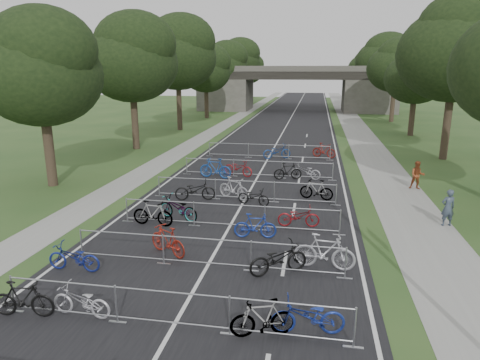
# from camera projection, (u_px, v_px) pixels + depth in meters

# --- Properties ---
(road) EXTENTS (11.00, 140.00, 0.01)m
(road) POSITION_uv_depth(u_px,v_px,m) (289.00, 121.00, 55.39)
(road) COLOR black
(road) RESTS_ON ground
(sidewalk_right) EXTENTS (3.00, 140.00, 0.01)m
(sidewalk_right) POSITION_uv_depth(u_px,v_px,m) (352.00, 123.00, 54.04)
(sidewalk_right) COLOR gray
(sidewalk_right) RESTS_ON ground
(sidewalk_left) EXTENTS (2.00, 140.00, 0.01)m
(sidewalk_left) POSITION_uv_depth(u_px,v_px,m) (232.00, 120.00, 56.67)
(sidewalk_left) COLOR gray
(sidewalk_left) RESTS_ON ground
(lane_markings) EXTENTS (0.12, 140.00, 0.00)m
(lane_markings) POSITION_uv_depth(u_px,v_px,m) (289.00, 121.00, 55.40)
(lane_markings) COLOR silver
(lane_markings) RESTS_ON ground
(overpass_bridge) EXTENTS (31.00, 8.00, 7.05)m
(overpass_bridge) POSITION_uv_depth(u_px,v_px,m) (296.00, 89.00, 68.80)
(overpass_bridge) COLOR #494841
(overpass_bridge) RESTS_ON ground
(tree_left_0) EXTENTS (6.72, 6.72, 10.25)m
(tree_left_0) POSITION_uv_depth(u_px,v_px,m) (41.00, 71.00, 23.23)
(tree_left_0) COLOR #33261C
(tree_left_0) RESTS_ON ground
(tree_left_1) EXTENTS (7.56, 7.56, 11.53)m
(tree_left_1) POSITION_uv_depth(u_px,v_px,m) (132.00, 60.00, 34.46)
(tree_left_1) COLOR #33261C
(tree_left_1) RESTS_ON ground
(tree_right_1) EXTENTS (8.18, 8.18, 12.47)m
(tree_right_1) POSITION_uv_depth(u_px,v_px,m) (458.00, 50.00, 30.15)
(tree_right_1) COLOR #33261C
(tree_right_1) RESTS_ON ground
(tree_left_2) EXTENTS (8.40, 8.40, 12.81)m
(tree_left_2) POSITION_uv_depth(u_px,v_px,m) (178.00, 54.00, 45.68)
(tree_left_2) COLOR #33261C
(tree_left_2) RESTS_ON ground
(tree_right_2) EXTENTS (6.16, 6.16, 9.39)m
(tree_right_2) POSITION_uv_depth(u_px,v_px,m) (417.00, 76.00, 42.08)
(tree_right_2) COLOR #33261C
(tree_right_2) RESTS_ON ground
(tree_left_3) EXTENTS (6.72, 6.72, 10.25)m
(tree_left_3) POSITION_uv_depth(u_px,v_px,m) (206.00, 70.00, 57.53)
(tree_left_3) COLOR #33261C
(tree_left_3) RESTS_ON ground
(tree_right_3) EXTENTS (7.17, 7.17, 10.93)m
(tree_right_3) POSITION_uv_depth(u_px,v_px,m) (397.00, 66.00, 53.27)
(tree_right_3) COLOR #33261C
(tree_right_3) RESTS_ON ground
(tree_left_4) EXTENTS (7.56, 7.56, 11.53)m
(tree_left_4) POSITION_uv_depth(u_px,v_px,m) (225.00, 64.00, 68.76)
(tree_left_4) COLOR #33261C
(tree_left_4) RESTS_ON ground
(tree_right_4) EXTENTS (8.18, 8.18, 12.47)m
(tree_right_4) POSITION_uv_depth(u_px,v_px,m) (384.00, 60.00, 64.45)
(tree_right_4) COLOR #33261C
(tree_right_4) RESTS_ON ground
(tree_left_5) EXTENTS (8.40, 8.40, 12.81)m
(tree_left_5) POSITION_uv_depth(u_px,v_px,m) (238.00, 61.00, 79.99)
(tree_left_5) COLOR #33261C
(tree_left_5) RESTS_ON ground
(tree_right_5) EXTENTS (6.16, 6.16, 9.39)m
(tree_right_5) POSITION_uv_depth(u_px,v_px,m) (373.00, 73.00, 76.38)
(tree_right_5) COLOR #33261C
(tree_right_5) RESTS_ON ground
(tree_left_6) EXTENTS (6.72, 6.72, 10.25)m
(tree_left_6) POSITION_uv_depth(u_px,v_px,m) (248.00, 69.00, 91.83)
(tree_left_6) COLOR #33261C
(tree_left_6) RESTS_ON ground
(tree_right_6) EXTENTS (7.17, 7.17, 10.93)m
(tree_right_6) POSITION_uv_depth(u_px,v_px,m) (366.00, 67.00, 87.57)
(tree_right_6) COLOR #33261C
(tree_right_6) RESTS_ON ground
(barrier_row_1) EXTENTS (9.70, 0.08, 1.10)m
(barrier_row_1) POSITION_uv_depth(u_px,v_px,m) (172.00, 310.00, 11.05)
(barrier_row_1) COLOR #A9ABB1
(barrier_row_1) RESTS_ON ground
(barrier_row_2) EXTENTS (9.70, 0.08, 1.10)m
(barrier_row_2) POSITION_uv_depth(u_px,v_px,m) (206.00, 253.00, 14.48)
(barrier_row_2) COLOR #A9ABB1
(barrier_row_2) RESTS_ON ground
(barrier_row_3) EXTENTS (9.70, 0.08, 1.10)m
(barrier_row_3) POSITION_uv_depth(u_px,v_px,m) (229.00, 216.00, 18.10)
(barrier_row_3) COLOR #A9ABB1
(barrier_row_3) RESTS_ON ground
(barrier_row_4) EXTENTS (9.70, 0.08, 1.10)m
(barrier_row_4) POSITION_uv_depth(u_px,v_px,m) (244.00, 190.00, 21.91)
(barrier_row_4) COLOR #A9ABB1
(barrier_row_4) RESTS_ON ground
(barrier_row_5) EXTENTS (9.70, 0.08, 1.10)m
(barrier_row_5) POSITION_uv_depth(u_px,v_px,m) (258.00, 169.00, 26.67)
(barrier_row_5) COLOR #A9ABB1
(barrier_row_5) RESTS_ON ground
(barrier_row_6) EXTENTS (9.70, 0.08, 1.10)m
(barrier_row_6) POSITION_uv_depth(u_px,v_px,m) (268.00, 151.00, 32.39)
(barrier_row_6) COLOR #A9ABB1
(barrier_row_6) RESTS_ON ground
(bike_4) EXTENTS (1.79, 0.69, 1.05)m
(bike_4) POSITION_uv_depth(u_px,v_px,m) (23.00, 299.00, 11.59)
(bike_4) COLOR black
(bike_4) RESTS_ON ground
(bike_5) EXTENTS (1.78, 0.74, 0.91)m
(bike_5) POSITION_uv_depth(u_px,v_px,m) (81.00, 302.00, 11.61)
(bike_5) COLOR silver
(bike_5) RESTS_ON ground
(bike_6) EXTENTS (1.76, 0.98, 1.02)m
(bike_6) POSITION_uv_depth(u_px,v_px,m) (263.00, 318.00, 10.74)
(bike_6) COLOR #A9ABB1
(bike_6) RESTS_ON ground
(bike_7) EXTENTS (1.97, 0.94, 0.99)m
(bike_7) POSITION_uv_depth(u_px,v_px,m) (308.00, 317.00, 10.82)
(bike_7) COLOR navy
(bike_7) RESTS_ON ground
(bike_8) EXTENTS (1.84, 0.64, 0.97)m
(bike_8) POSITION_uv_depth(u_px,v_px,m) (74.00, 258.00, 14.24)
(bike_8) COLOR navy
(bike_8) RESTS_ON ground
(bike_9) EXTENTS (1.84, 1.40, 1.11)m
(bike_9) POSITION_uv_depth(u_px,v_px,m) (168.00, 241.00, 15.49)
(bike_9) COLOR maroon
(bike_9) RESTS_ON ground
(bike_10) EXTENTS (2.13, 1.65, 1.08)m
(bike_10) POSITION_uv_depth(u_px,v_px,m) (278.00, 259.00, 14.04)
(bike_10) COLOR black
(bike_10) RESTS_ON ground
(bike_11) EXTENTS (2.12, 0.79, 1.25)m
(bike_11) POSITION_uv_depth(u_px,v_px,m) (324.00, 252.00, 14.36)
(bike_11) COLOR #B4B5BD
(bike_11) RESTS_ON ground
(bike_12) EXTENTS (1.90, 0.69, 1.12)m
(bike_12) POSITION_uv_depth(u_px,v_px,m) (153.00, 213.00, 18.39)
(bike_12) COLOR #A9ABB1
(bike_12) RESTS_ON ground
(bike_13) EXTENTS (2.21, 1.43, 1.10)m
(bike_13) POSITION_uv_depth(u_px,v_px,m) (178.00, 208.00, 19.10)
(bike_13) COLOR #A9ABB1
(bike_13) RESTS_ON ground
(bike_14) EXTENTS (1.75, 0.65, 1.03)m
(bike_14) POSITION_uv_depth(u_px,v_px,m) (255.00, 226.00, 17.03)
(bike_14) COLOR navy
(bike_14) RESTS_ON ground
(bike_15) EXTENTS (1.83, 0.79, 0.94)m
(bike_15) POSITION_uv_depth(u_px,v_px,m) (299.00, 216.00, 18.27)
(bike_15) COLOR maroon
(bike_15) RESTS_ON ground
(bike_16) EXTENTS (2.18, 1.19, 1.09)m
(bike_16) POSITION_uv_depth(u_px,v_px,m) (195.00, 190.00, 21.98)
(bike_16) COLOR black
(bike_16) RESTS_ON ground
(bike_17) EXTENTS (1.95, 1.40, 1.16)m
(bike_17) POSITION_uv_depth(u_px,v_px,m) (234.00, 188.00, 22.17)
(bike_17) COLOR #B0AFB7
(bike_17) RESTS_ON ground
(bike_18) EXTENTS (1.76, 0.99, 0.87)m
(bike_18) POSITION_uv_depth(u_px,v_px,m) (254.00, 197.00, 21.22)
(bike_18) COLOR black
(bike_18) RESTS_ON ground
(bike_19) EXTENTS (1.82, 0.88, 1.05)m
(bike_19) POSITION_uv_depth(u_px,v_px,m) (316.00, 190.00, 22.10)
(bike_19) COLOR #A9ABB1
(bike_19) RESTS_ON ground
(bike_20) EXTENTS (2.16, 0.94, 1.26)m
(bike_20) POSITION_uv_depth(u_px,v_px,m) (215.00, 168.00, 26.45)
(bike_20) COLOR #1D4A9F
(bike_20) RESTS_ON ground
(bike_21) EXTENTS (2.10, 1.31, 1.04)m
(bike_21) POSITION_uv_depth(u_px,v_px,m) (238.00, 168.00, 27.00)
(bike_21) COLOR maroon
(bike_21) RESTS_ON ground
(bike_22) EXTENTS (1.79, 0.90, 1.04)m
(bike_22) POSITION_uv_depth(u_px,v_px,m) (288.00, 171.00, 26.10)
(bike_22) COLOR black
(bike_22) RESTS_ON ground
(bike_23) EXTENTS (1.95, 1.05, 0.97)m
(bike_23) POSITION_uv_depth(u_px,v_px,m) (306.00, 171.00, 26.24)
(bike_23) COLOR #9D9DA4
(bike_23) RESTS_ON ground
(bike_26) EXTENTS (2.25, 1.48, 1.12)m
(bike_26) POSITION_uv_depth(u_px,v_px,m) (277.00, 151.00, 32.20)
(bike_26) COLOR navy
(bike_26) RESTS_ON ground
(bike_27) EXTENTS (1.93, 1.19, 1.13)m
(bike_27) POSITION_uv_depth(u_px,v_px,m) (324.00, 151.00, 32.54)
(bike_27) COLOR maroon
(bike_27) RESTS_ON ground
(pedestrian_a) EXTENTS (0.66, 0.51, 1.62)m
(pedestrian_a) POSITION_uv_depth(u_px,v_px,m) (448.00, 208.00, 18.31)
(pedestrian_a) COLOR #354150
(pedestrian_a) RESTS_ON ground
(pedestrian_b) EXTENTS (0.82, 0.66, 1.60)m
(pedestrian_b) POSITION_uv_depth(u_px,v_px,m) (417.00, 175.00, 23.96)
(pedestrian_b) COLOR brown
(pedestrian_b) RESTS_ON ground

